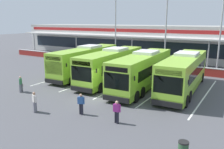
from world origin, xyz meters
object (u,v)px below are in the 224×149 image
object	(u,v)px
pedestrian_near_bin	(35,101)
lamp_post_east	(221,26)
coach_bus_leftmost	(86,62)
lamp_post_west	(116,25)
coach_bus_left_centre	(112,66)
pedestrian_child	(117,111)
pedestrian_with_handbag	(21,84)
coach_bus_centre	(143,71)
coach_bus_right_centre	(184,73)
lamp_post_centre	(166,25)
pedestrian_in_dark_coat	(81,103)

from	to	relation	value
pedestrian_near_bin	lamp_post_east	bearing A→B (deg)	66.46
coach_bus_leftmost	lamp_post_west	xyz separation A→B (m)	(-1.71, 10.22, 4.50)
pedestrian_near_bin	coach_bus_left_centre	bearing A→B (deg)	89.86
pedestrian_child	lamp_post_west	distance (m)	24.59
coach_bus_leftmost	pedestrian_with_handbag	distance (m)	9.27
coach_bus_centre	coach_bus_right_centre	size ratio (longest dim) A/B	1.00
coach_bus_leftmost	pedestrian_child	distance (m)	14.88
coach_bus_leftmost	lamp_post_east	world-z (taller)	lamp_post_east
lamp_post_centre	lamp_post_east	distance (m)	7.21
coach_bus_centre	pedestrian_with_handbag	xyz separation A→B (m)	(-9.50, -7.84, -0.93)
pedestrian_near_bin	pedestrian_child	bearing A→B (deg)	14.16
coach_bus_leftmost	pedestrian_near_bin	distance (m)	12.72
pedestrian_child	lamp_post_west	xyz separation A→B (m)	(-12.39, 20.55, 5.42)
pedestrian_with_handbag	lamp_post_west	size ratio (longest dim) A/B	0.15
pedestrian_near_bin	lamp_post_east	size ratio (longest dim) A/B	0.15
coach_bus_centre	lamp_post_west	distance (m)	16.05
coach_bus_left_centre	lamp_post_east	size ratio (longest dim) A/B	1.12
pedestrian_child	lamp_post_west	world-z (taller)	lamp_post_west
pedestrian_in_dark_coat	lamp_post_west	bearing A→B (deg)	114.34
lamp_post_east	coach_bus_left_centre	bearing A→B (deg)	-130.91
lamp_post_west	pedestrian_with_handbag	bearing A→B (deg)	-87.89
pedestrian_in_dark_coat	coach_bus_centre	bearing A→B (deg)	84.52
lamp_post_west	coach_bus_leftmost	bearing A→B (deg)	-80.48
coach_bus_right_centre	lamp_post_centre	xyz separation A→B (m)	(-5.53, 10.17, 4.50)
pedestrian_child	coach_bus_leftmost	bearing A→B (deg)	135.94
lamp_post_east	pedestrian_near_bin	bearing A→B (deg)	-113.54
lamp_post_centre	coach_bus_leftmost	bearing A→B (deg)	-124.96
coach_bus_left_centre	lamp_post_west	xyz separation A→B (m)	(-6.03, 10.90, 4.50)
coach_bus_centre	pedestrian_child	size ratio (longest dim) A/B	7.58
coach_bus_centre	pedestrian_near_bin	bearing A→B (deg)	-111.64
coach_bus_left_centre	pedestrian_in_dark_coat	distance (m)	10.33
coach_bus_left_centre	pedestrian_with_handbag	distance (m)	10.05
coach_bus_leftmost	pedestrian_in_dark_coat	distance (m)	12.95
coach_bus_leftmost	coach_bus_right_centre	world-z (taller)	same
coach_bus_right_centre	lamp_post_east	world-z (taller)	lamp_post_east
coach_bus_left_centre	pedestrian_in_dark_coat	xyz separation A→B (m)	(3.31, -9.74, -0.91)
lamp_post_east	lamp_post_centre	bearing A→B (deg)	-174.39
pedestrian_near_bin	lamp_post_centre	distance (m)	22.68
pedestrian_child	lamp_post_west	bearing A→B (deg)	121.08
coach_bus_centre	lamp_post_west	xyz separation A→B (m)	(-10.21, 11.54, 4.50)
coach_bus_left_centre	lamp_post_west	size ratio (longest dim) A/B	1.12
coach_bus_right_centre	pedestrian_in_dark_coat	distance (m)	11.31
lamp_post_centre	lamp_post_east	world-z (taller)	same
coach_bus_left_centre	lamp_post_centre	world-z (taller)	lamp_post_centre
pedestrian_near_bin	lamp_post_west	world-z (taller)	lamp_post_west
pedestrian_near_bin	lamp_post_centre	size ratio (longest dim) A/B	0.15
coach_bus_left_centre	coach_bus_right_centre	size ratio (longest dim) A/B	1.00
coach_bus_centre	pedestrian_with_handbag	size ratio (longest dim) A/B	7.58
coach_bus_left_centre	pedestrian_in_dark_coat	bearing A→B (deg)	-71.23
coach_bus_leftmost	pedestrian_in_dark_coat	size ratio (longest dim) A/B	7.58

